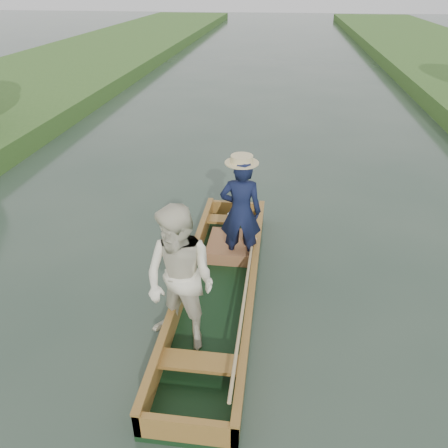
# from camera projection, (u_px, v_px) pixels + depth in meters

# --- Properties ---
(ground) EXTENTS (120.00, 120.00, 0.00)m
(ground) POSITION_uv_depth(u_px,v_px,m) (219.00, 297.00, 6.72)
(ground) COLOR #283D30
(ground) RESTS_ON ground
(trees_far) EXTENTS (21.82, 8.69, 4.36)m
(trees_far) POSITION_uv_depth(u_px,v_px,m) (292.00, 52.00, 11.85)
(trees_far) COLOR #47331E
(trees_far) RESTS_ON ground
(punt) EXTENTS (1.49, 5.00, 2.07)m
(punt) POSITION_uv_depth(u_px,v_px,m) (209.00, 265.00, 6.13)
(punt) COLOR black
(punt) RESTS_ON ground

